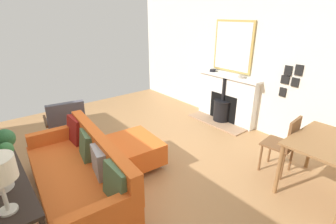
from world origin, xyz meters
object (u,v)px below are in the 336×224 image
at_px(fireplace, 225,101).
at_px(ottoman, 135,149).
at_px(mantel_bowl_near, 213,70).
at_px(armchair_accent, 66,120).
at_px(sofa, 81,174).
at_px(dining_chair_near_fireplace, 285,141).
at_px(dining_table, 330,149).
at_px(mantel_bowl_far, 242,77).

height_order(fireplace, ottoman, fireplace).
relative_size(fireplace, mantel_bowl_near, 10.84).
bearing_deg(armchair_accent, ottoman, 113.28).
xyz_separation_m(sofa, armchair_accent, (-0.34, -1.55, 0.11)).
distance_m(ottoman, dining_chair_near_fireplace, 2.18).
xyz_separation_m(fireplace, armchair_accent, (2.98, -1.12, 0.02)).
height_order(mantel_bowl_near, dining_table, mantel_bowl_near).
bearing_deg(armchair_accent, sofa, 77.55).
bearing_deg(mantel_bowl_near, dining_table, 71.61).
bearing_deg(armchair_accent, mantel_bowl_near, 166.57).
height_order(dining_table, dining_chair_near_fireplace, dining_chair_near_fireplace).
bearing_deg(mantel_bowl_far, ottoman, -2.91).
xyz_separation_m(sofa, dining_table, (-2.43, 1.87, 0.30)).
distance_m(mantel_bowl_near, dining_table, 2.89).
height_order(mantel_bowl_near, armchair_accent, mantel_bowl_near).
distance_m(mantel_bowl_near, dining_chair_near_fireplace, 2.40).
height_order(fireplace, dining_chair_near_fireplace, fireplace).
relative_size(mantel_bowl_far, dining_chair_near_fireplace, 0.16).
bearing_deg(ottoman, dining_table, 125.88).
distance_m(armchair_accent, dining_chair_near_fireplace, 3.56).
relative_size(sofa, dining_chair_near_fireplace, 2.33).
relative_size(mantel_bowl_near, sofa, 0.07).
relative_size(fireplace, armchair_accent, 1.79).
bearing_deg(fireplace, armchair_accent, -20.55).
relative_size(armchair_accent, dining_table, 0.80).
bearing_deg(sofa, fireplace, -172.52).
relative_size(fireplace, sofa, 0.72).
xyz_separation_m(dining_table, dining_chair_near_fireplace, (-0.01, -0.54, -0.13)).
distance_m(sofa, dining_table, 3.08).
bearing_deg(armchair_accent, mantel_bowl_far, 153.96).
xyz_separation_m(mantel_bowl_far, dining_chair_near_fireplace, (0.89, 1.42, -0.52)).
xyz_separation_m(sofa, ottoman, (-0.92, -0.22, -0.09)).
distance_m(fireplace, sofa, 3.35).
distance_m(mantel_bowl_near, mantel_bowl_far, 0.75).
xyz_separation_m(mantel_bowl_far, dining_table, (0.90, 1.97, -0.39)).
bearing_deg(mantel_bowl_far, armchair_accent, -26.04).
bearing_deg(dining_chair_near_fireplace, dining_table, 89.13).
height_order(mantel_bowl_near, sofa, mantel_bowl_near).
bearing_deg(armchair_accent, fireplace, 159.45).
bearing_deg(dining_table, armchair_accent, -58.66).
height_order(fireplace, mantel_bowl_far, mantel_bowl_far).
bearing_deg(dining_chair_near_fireplace, mantel_bowl_near, -112.39).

